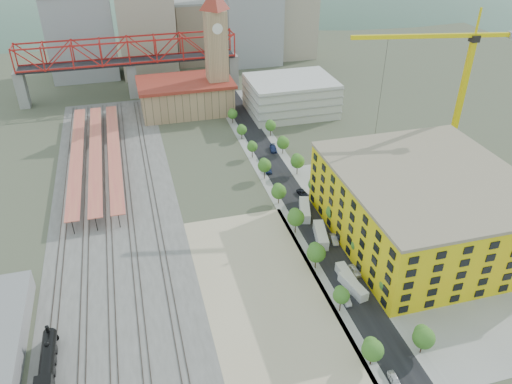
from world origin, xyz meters
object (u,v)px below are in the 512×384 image
object	(u,v)px
construction_building	(425,206)
locomotive	(46,375)
site_trailer_d	(305,210)
clock_tower	(216,40)
site_trailer_b	(347,277)
car_0	(395,380)
tower_crane	(455,78)
site_trailer_c	(321,235)
site_trailer_a	(353,286)

from	to	relation	value
construction_building	locomotive	world-z (taller)	construction_building
locomotive	site_trailer_d	bearing A→B (deg)	31.55
clock_tower	site_trailer_d	distance (m)	87.02
site_trailer_b	car_0	size ratio (longest dim) A/B	2.19
tower_crane	site_trailer_d	distance (m)	59.39
tower_crane	site_trailer_c	size ratio (longest dim) A/B	5.03
locomotive	site_trailer_c	xyz separation A→B (m)	(66.00, 28.18, -0.82)
tower_crane	site_trailer_b	xyz separation A→B (m)	(-49.60, -41.34, -30.55)
clock_tower	locomotive	bearing A→B (deg)	-115.29
clock_tower	site_trailer_a	size ratio (longest dim) A/B	5.88
construction_building	clock_tower	bearing A→B (deg)	108.78
construction_building	locomotive	distance (m)	95.05
site_trailer_a	car_0	size ratio (longest dim) A/B	2.17
clock_tower	locomotive	distance (m)	138.33
site_trailer_a	car_0	distance (m)	25.43
site_trailer_a	site_trailer_b	bearing A→B (deg)	78.57
construction_building	car_0	world-z (taller)	construction_building
locomotive	tower_crane	size ratio (longest dim) A/B	0.46
locomotive	site_trailer_c	distance (m)	71.77
site_trailer_a	site_trailer_c	world-z (taller)	site_trailer_c
car_0	construction_building	bearing A→B (deg)	58.25
site_trailer_b	site_trailer_c	world-z (taller)	site_trailer_c
site_trailer_b	car_0	distance (m)	28.60
site_trailer_a	site_trailer_d	size ratio (longest dim) A/B	0.87
car_0	site_trailer_d	bearing A→B (deg)	91.21
locomotive	site_trailer_a	xyz separation A→B (m)	(66.00, 8.02, -1.01)
site_trailer_b	site_trailer_c	bearing A→B (deg)	88.98
tower_crane	car_0	world-z (taller)	tower_crane
clock_tower	construction_building	world-z (taller)	clock_tower
site_trailer_d	site_trailer_a	bearing A→B (deg)	-73.26
construction_building	tower_crane	distance (m)	44.09
clock_tower	tower_crane	xyz separation A→B (m)	(57.60, -70.21, 3.07)
site_trailer_d	tower_crane	bearing A→B (deg)	30.36
site_trailer_d	clock_tower	bearing A→B (deg)	112.29
locomotive	site_trailer_b	xyz separation A→B (m)	(66.00, 11.21, -1.00)
construction_building	site_trailer_a	size ratio (longest dim) A/B	5.73
locomotive	site_trailer_c	bearing A→B (deg)	23.12
tower_crane	site_trailer_a	xyz separation A→B (m)	(-49.60, -44.53, -30.56)
site_trailer_b	site_trailer_d	distance (m)	29.32
locomotive	site_trailer_a	world-z (taller)	locomotive
construction_building	car_0	xyz separation A→B (m)	(-29.00, -40.00, -8.72)
site_trailer_b	tower_crane	bearing A→B (deg)	38.79
tower_crane	site_trailer_d	world-z (taller)	tower_crane
locomotive	construction_building	bearing A→B (deg)	13.90
clock_tower	car_0	xyz separation A→B (m)	(5.00, -139.99, -28.00)
clock_tower	locomotive	world-z (taller)	clock_tower
tower_crane	site_trailer_b	distance (m)	71.43
locomotive	car_0	bearing A→B (deg)	-15.29
clock_tower	tower_crane	size ratio (longest dim) A/B	1.01
clock_tower	car_0	distance (m)	142.86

